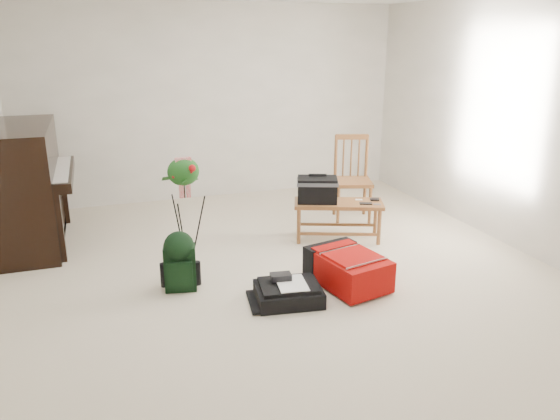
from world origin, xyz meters
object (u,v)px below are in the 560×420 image
object	(u,v)px
piano	(31,189)
green_backpack	(180,258)
dining_chair	(351,179)
black_duffel	(288,292)
flower_stand	(186,218)
red_suitcase	(345,266)
bench	(325,195)

from	to	relation	value
piano	green_backpack	distance (m)	2.05
dining_chair	black_duffel	bearing A→B (deg)	-111.16
black_duffel	flower_stand	xyz separation A→B (m)	(-0.69, 0.78, 0.47)
piano	red_suitcase	world-z (taller)	piano
dining_chair	green_backpack	world-z (taller)	dining_chair
green_backpack	flower_stand	bearing A→B (deg)	78.24
bench	flower_stand	size ratio (longest dim) A/B	0.88
flower_stand	dining_chair	bearing A→B (deg)	24.34
green_backpack	black_duffel	bearing A→B (deg)	-21.40
dining_chair	flower_stand	distance (m)	2.33
piano	red_suitcase	xyz separation A→B (m)	(2.66, -1.94, -0.44)
bench	black_duffel	world-z (taller)	bench
bench	red_suitcase	world-z (taller)	bench
green_backpack	flower_stand	size ratio (longest dim) A/B	0.46
black_duffel	green_backpack	xyz separation A→B (m)	(-0.80, 0.51, 0.21)
flower_stand	bench	bearing A→B (deg)	14.27
red_suitcase	black_duffel	world-z (taller)	red_suitcase
black_duffel	bench	bearing A→B (deg)	63.02
piano	green_backpack	bearing A→B (deg)	-51.54
flower_stand	black_duffel	bearing A→B (deg)	-49.22
bench	flower_stand	xyz separation A→B (m)	(-1.52, -0.41, 0.05)
dining_chair	red_suitcase	xyz separation A→B (m)	(-0.82, -1.61, -0.32)
dining_chair	flower_stand	world-z (taller)	flower_stand
piano	green_backpack	world-z (taller)	piano
green_backpack	piano	bearing A→B (deg)	139.32
dining_chair	red_suitcase	world-z (taller)	dining_chair
red_suitcase	black_duffel	xyz separation A→B (m)	(-0.59, -0.16, -0.08)
bench	red_suitcase	distance (m)	1.11
bench	red_suitcase	size ratio (longest dim) A/B	1.26
bench	flower_stand	distance (m)	1.58
piano	black_duffel	bearing A→B (deg)	-45.42
piano	dining_chair	distance (m)	3.50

